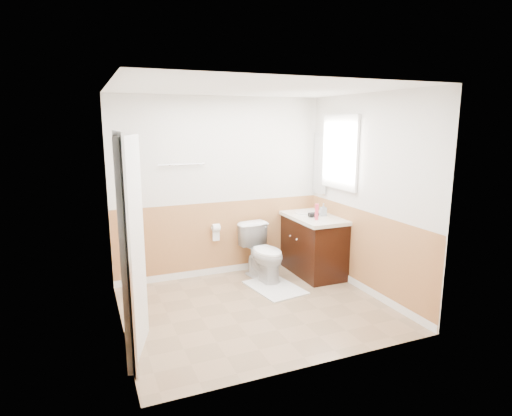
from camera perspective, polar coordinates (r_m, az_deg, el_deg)
name	(u,v)px	position (r m, az deg, el deg)	size (l,w,h in m)	color
floor	(256,308)	(5.11, 0.04, -13.35)	(3.00, 3.00, 0.00)	#8C7051
ceiling	(256,88)	(4.65, 0.05, 15.83)	(3.00, 3.00, 0.00)	white
wall_back	(221,188)	(5.93, -4.80, 2.74)	(3.00, 3.00, 0.00)	silver
wall_front	(316,231)	(3.59, 8.07, -3.12)	(3.00, 3.00, 0.00)	silver
wall_left	(116,215)	(4.38, -18.36, -0.92)	(3.00, 3.00, 0.00)	silver
wall_right	(367,195)	(5.47, 14.71, 1.67)	(3.00, 3.00, 0.00)	silver
wainscot_back	(222,240)	(6.08, -4.65, -4.28)	(3.00, 3.00, 0.00)	tan
wainscot_front	(313,314)	(3.86, 7.65, -13.92)	(3.00, 3.00, 0.00)	tan
wainscot_left	(122,287)	(4.60, -17.62, -10.08)	(2.60, 2.60, 0.00)	tan
wainscot_right	(363,253)	(5.64, 14.22, -5.87)	(2.60, 2.60, 0.00)	tan
toilet	(264,253)	(5.86, 1.02, -6.03)	(0.43, 0.75, 0.76)	white
bath_mat	(275,288)	(5.67, 2.56, -10.68)	(0.55, 0.80, 0.02)	silver
vanity_cabinet	(312,246)	(6.18, 7.52, -5.04)	(0.55, 1.10, 0.80)	black
vanity_knob_left	(297,239)	(5.91, 5.52, -4.24)	(0.03, 0.03, 0.03)	silver
vanity_knob_right	(290,236)	(6.08, 4.63, -3.78)	(0.03, 0.03, 0.03)	silver
countertop	(312,217)	(6.07, 7.54, -1.20)	(0.60, 1.15, 0.05)	beige
sink_basin	(307,212)	(6.19, 6.94, -0.60)	(0.36, 0.36, 0.02)	white
faucet	(318,207)	(6.27, 8.38, 0.07)	(0.02, 0.02, 0.14)	white
lotion_bottle	(317,212)	(5.76, 8.19, -0.53)	(0.05, 0.05, 0.22)	#D3364E
soap_dispenser	(323,210)	(6.03, 9.07, -0.21)	(0.08, 0.08, 0.18)	#8F98A1
hair_dryer_body	(313,215)	(5.94, 7.75, -0.88)	(0.07, 0.07, 0.14)	black
hair_dryer_handle	(312,217)	(5.92, 7.56, -1.22)	(0.03, 0.03, 0.07)	black
mirror_panel	(320,164)	(6.32, 8.63, 5.94)	(0.02, 0.35, 0.90)	silver
window_frame	(340,152)	(5.87, 11.24, 7.39)	(0.04, 0.80, 1.00)	white
window_glass	(341,152)	(5.88, 11.37, 7.39)	(0.01, 0.70, 0.90)	white
door	(133,249)	(4.01, -16.22, -5.31)	(0.05, 0.80, 2.04)	white
door_frame	(125,249)	(4.00, -17.31, -5.26)	(0.02, 0.92, 2.10)	white
door_knob	(136,246)	(4.35, -15.88, -4.93)	(0.06, 0.06, 0.06)	silver
towel_bar	(182,165)	(5.69, -10.00, 5.80)	(0.02, 0.02, 0.62)	silver
tp_holder_bar	(216,228)	(5.94, -5.42, -2.66)	(0.02, 0.02, 0.14)	silver
tp_roll	(216,228)	(5.94, -5.42, -2.66)	(0.11, 0.11, 0.10)	white
tp_sheet	(216,235)	(5.97, -5.40, -3.69)	(0.10, 0.01, 0.16)	white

